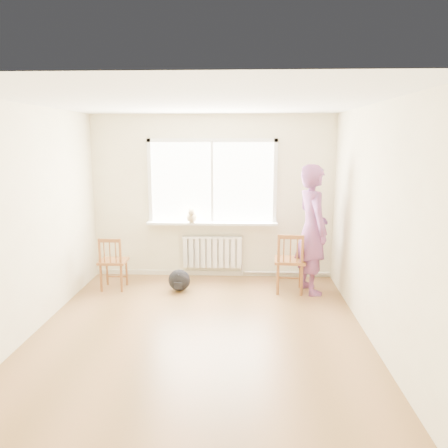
# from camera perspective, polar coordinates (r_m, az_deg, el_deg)

# --- Properties ---
(floor) EXTENTS (4.50, 4.50, 0.00)m
(floor) POSITION_cam_1_polar(r_m,az_deg,el_deg) (5.47, -3.16, -13.86)
(floor) COLOR olive
(floor) RESTS_ON ground
(ceiling) EXTENTS (4.50, 4.50, 0.00)m
(ceiling) POSITION_cam_1_polar(r_m,az_deg,el_deg) (4.97, -3.50, 15.63)
(ceiling) COLOR white
(ceiling) RESTS_ON back_wall
(back_wall) EXTENTS (4.00, 0.01, 2.70)m
(back_wall) POSITION_cam_1_polar(r_m,az_deg,el_deg) (7.26, -1.52, 3.53)
(back_wall) COLOR #EEE6BE
(back_wall) RESTS_ON ground
(window) EXTENTS (2.12, 0.05, 1.42)m
(window) POSITION_cam_1_polar(r_m,az_deg,el_deg) (7.20, -1.55, 5.96)
(window) COLOR white
(window) RESTS_ON back_wall
(windowsill) EXTENTS (2.15, 0.22, 0.04)m
(windowsill) POSITION_cam_1_polar(r_m,az_deg,el_deg) (7.22, -1.57, 0.11)
(windowsill) COLOR white
(windowsill) RESTS_ON back_wall
(radiator) EXTENTS (1.00, 0.12, 0.55)m
(radiator) POSITION_cam_1_polar(r_m,az_deg,el_deg) (7.35, -1.54, -3.62)
(radiator) COLOR white
(radiator) RESTS_ON back_wall
(heating_pipe) EXTENTS (1.40, 0.04, 0.04)m
(heating_pipe) POSITION_cam_1_polar(r_m,az_deg,el_deg) (7.50, 8.13, -6.29)
(heating_pipe) COLOR silver
(heating_pipe) RESTS_ON back_wall
(baseboard) EXTENTS (4.00, 0.03, 0.08)m
(baseboard) POSITION_cam_1_polar(r_m,az_deg,el_deg) (7.53, -1.48, -6.42)
(baseboard) COLOR beige
(baseboard) RESTS_ON ground
(chair_left) EXTENTS (0.42, 0.40, 0.83)m
(chair_left) POSITION_cam_1_polar(r_m,az_deg,el_deg) (6.96, -14.34, -4.98)
(chair_left) COLOR brown
(chair_left) RESTS_ON floor
(chair_right) EXTENTS (0.49, 0.47, 0.92)m
(chair_right) POSITION_cam_1_polar(r_m,az_deg,el_deg) (6.68, 8.59, -5.03)
(chair_right) COLOR brown
(chair_right) RESTS_ON floor
(person) EXTENTS (0.63, 0.80, 1.94)m
(person) POSITION_cam_1_polar(r_m,az_deg,el_deg) (6.66, 11.47, -0.70)
(person) COLOR #CB4346
(person) RESTS_ON floor
(cat) EXTENTS (0.19, 0.39, 0.26)m
(cat) POSITION_cam_1_polar(r_m,az_deg,el_deg) (7.15, -4.24, 0.99)
(cat) COLOR beige
(cat) RESTS_ON windowsill
(backpack) EXTENTS (0.41, 0.36, 0.34)m
(backpack) POSITION_cam_1_polar(r_m,az_deg,el_deg) (6.79, -5.86, -7.31)
(backpack) COLOR black
(backpack) RESTS_ON floor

